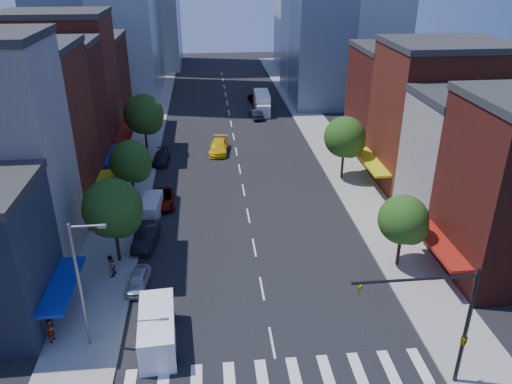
# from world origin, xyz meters

# --- Properties ---
(ground) EXTENTS (220.00, 220.00, 0.00)m
(ground) POSITION_xyz_m (0.00, 0.00, 0.00)
(ground) COLOR black
(ground) RESTS_ON ground
(sidewalk_left) EXTENTS (5.00, 120.00, 0.15)m
(sidewalk_left) POSITION_xyz_m (-12.50, 40.00, 0.07)
(sidewalk_left) COLOR gray
(sidewalk_left) RESTS_ON ground
(sidewalk_right) EXTENTS (5.00, 120.00, 0.15)m
(sidewalk_right) POSITION_xyz_m (12.50, 40.00, 0.07)
(sidewalk_right) COLOR gray
(sidewalk_right) RESTS_ON ground
(crosswalk) EXTENTS (19.00, 3.00, 0.01)m
(crosswalk) POSITION_xyz_m (0.00, -3.00, 0.01)
(crosswalk) COLOR silver
(crosswalk) RESTS_ON ground
(bldg_left_2) EXTENTS (12.00, 9.00, 16.00)m
(bldg_left_2) POSITION_xyz_m (-21.00, 20.50, 8.00)
(bldg_left_2) COLOR maroon
(bldg_left_2) RESTS_ON ground
(bldg_left_3) EXTENTS (12.00, 8.00, 15.00)m
(bldg_left_3) POSITION_xyz_m (-21.00, 29.00, 7.50)
(bldg_left_3) COLOR #4F1A13
(bldg_left_3) RESTS_ON ground
(bldg_left_4) EXTENTS (12.00, 9.00, 17.00)m
(bldg_left_4) POSITION_xyz_m (-21.00, 37.50, 8.50)
(bldg_left_4) COLOR maroon
(bldg_left_4) RESTS_ON ground
(bldg_left_5) EXTENTS (12.00, 10.00, 13.00)m
(bldg_left_5) POSITION_xyz_m (-21.00, 47.00, 6.50)
(bldg_left_5) COLOR #4F1A13
(bldg_left_5) RESTS_ON ground
(bldg_right_1) EXTENTS (12.00, 8.00, 12.00)m
(bldg_right_1) POSITION_xyz_m (21.00, 15.00, 6.00)
(bldg_right_1) COLOR silver
(bldg_right_1) RESTS_ON ground
(bldg_right_2) EXTENTS (12.00, 10.00, 15.00)m
(bldg_right_2) POSITION_xyz_m (21.00, 24.00, 7.50)
(bldg_right_2) COLOR maroon
(bldg_right_2) RESTS_ON ground
(bldg_right_3) EXTENTS (12.00, 10.00, 13.00)m
(bldg_right_3) POSITION_xyz_m (21.00, 34.00, 6.50)
(bldg_right_3) COLOR #4F1A13
(bldg_right_3) RESTS_ON ground
(traffic_signal) EXTENTS (7.24, 2.24, 8.00)m
(traffic_signal) POSITION_xyz_m (9.94, -4.50, 4.16)
(traffic_signal) COLOR black
(traffic_signal) RESTS_ON sidewalk_right
(streetlight) EXTENTS (2.25, 0.25, 9.00)m
(streetlight) POSITION_xyz_m (-11.81, 1.00, 5.28)
(streetlight) COLOR slate
(streetlight) RESTS_ON sidewalk_left
(tree_left_near) EXTENTS (4.80, 4.80, 7.30)m
(tree_left_near) POSITION_xyz_m (-11.35, 10.92, 4.87)
(tree_left_near) COLOR black
(tree_left_near) RESTS_ON sidewalk_left
(tree_left_mid) EXTENTS (4.20, 4.20, 6.65)m
(tree_left_mid) POSITION_xyz_m (-11.35, 21.92, 4.53)
(tree_left_mid) COLOR black
(tree_left_mid) RESTS_ON sidewalk_left
(tree_left_far) EXTENTS (5.00, 5.00, 7.75)m
(tree_left_far) POSITION_xyz_m (-11.35, 35.92, 5.20)
(tree_left_far) COLOR black
(tree_left_far) RESTS_ON sidewalk_left
(tree_right_near) EXTENTS (4.00, 4.00, 6.20)m
(tree_right_near) POSITION_xyz_m (11.65, 7.92, 4.19)
(tree_right_near) COLOR black
(tree_right_near) RESTS_ON sidewalk_right
(tree_right_far) EXTENTS (4.60, 4.60, 7.20)m
(tree_right_far) POSITION_xyz_m (11.65, 25.92, 4.86)
(tree_right_far) COLOR black
(tree_right_far) RESTS_ON sidewalk_right
(parked_car_front) EXTENTS (1.89, 3.89, 1.28)m
(parked_car_front) POSITION_xyz_m (-9.50, 7.14, 0.64)
(parked_car_front) COLOR #AEAFB3
(parked_car_front) RESTS_ON ground
(parked_car_second) EXTENTS (2.24, 5.12, 1.63)m
(parked_car_second) POSITION_xyz_m (-9.50, 13.56, 0.82)
(parked_car_second) COLOR black
(parked_car_second) RESTS_ON ground
(parked_car_third) EXTENTS (2.60, 5.02, 1.35)m
(parked_car_third) POSITION_xyz_m (-8.52, 21.28, 0.68)
(parked_car_third) COLOR #999999
(parked_car_third) RESTS_ON ground
(parked_car_rear) EXTENTS (2.14, 4.70, 1.33)m
(parked_car_rear) POSITION_xyz_m (-9.50, 32.98, 0.67)
(parked_car_rear) COLOR black
(parked_car_rear) RESTS_ON ground
(cargo_van_near) EXTENTS (2.64, 5.79, 2.41)m
(cargo_van_near) POSITION_xyz_m (-7.49, 0.48, 1.19)
(cargo_van_near) COLOR white
(cargo_van_near) RESTS_ON ground
(cargo_van_far) EXTENTS (2.16, 4.61, 1.91)m
(cargo_van_far) POSITION_xyz_m (-9.51, 18.73, 0.94)
(cargo_van_far) COLOR silver
(cargo_van_far) RESTS_ON ground
(taxi) EXTENTS (2.91, 5.79, 1.61)m
(taxi) POSITION_xyz_m (-2.27, 35.90, 0.81)
(taxi) COLOR yellow
(taxi) RESTS_ON ground
(traffic_car_oncoming) EXTENTS (2.09, 4.49, 1.43)m
(traffic_car_oncoming) POSITION_xyz_m (4.06, 50.41, 0.71)
(traffic_car_oncoming) COLOR black
(traffic_car_oncoming) RESTS_ON ground
(traffic_car_far) EXTENTS (2.25, 4.45, 1.45)m
(traffic_car_far) POSITION_xyz_m (4.76, 60.31, 0.73)
(traffic_car_far) COLOR #999999
(traffic_car_far) RESTS_ON ground
(box_truck) EXTENTS (2.62, 7.80, 3.11)m
(box_truck) POSITION_xyz_m (5.43, 53.88, 1.47)
(box_truck) COLOR silver
(box_truck) RESTS_ON ground
(pedestrian_near) EXTENTS (0.53, 0.71, 1.78)m
(pedestrian_near) POSITION_xyz_m (-14.50, 1.48, 1.04)
(pedestrian_near) COLOR #999999
(pedestrian_near) RESTS_ON sidewalk_left
(pedestrian_far) EXTENTS (0.85, 1.00, 1.83)m
(pedestrian_far) POSITION_xyz_m (-11.78, 8.69, 1.07)
(pedestrian_far) COLOR #999999
(pedestrian_far) RESTS_ON sidewalk_left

